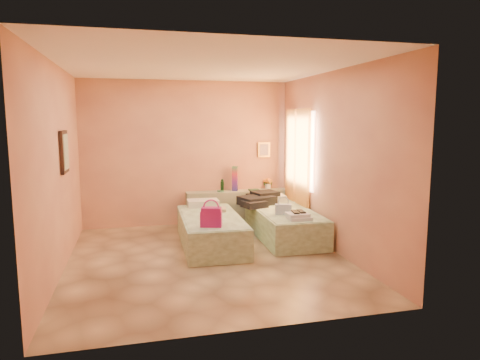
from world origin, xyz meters
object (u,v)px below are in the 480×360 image
object	(u,v)px
headboard_ledge	(238,207)
bed_left	(211,231)
magenta_handbag	(211,217)
blue_handbag	(283,209)
flower_vase	(268,182)
bed_right	(284,224)
towel_stack	(299,216)
green_book	(254,190)
water_bottle	(222,186)

from	to	relation	value
headboard_ledge	bed_left	bearing A→B (deg)	-119.05
magenta_handbag	blue_handbag	size ratio (longest dim) A/B	1.16
bed_left	flower_vase	xyz separation A→B (m)	(1.46, 1.53, 0.53)
bed_left	bed_right	distance (m)	1.34
towel_stack	green_book	bearing A→B (deg)	95.42
headboard_ledge	towel_stack	size ratio (longest dim) A/B	5.86
bed_left	blue_handbag	size ratio (longest dim) A/B	7.55
headboard_ledge	blue_handbag	xyz separation A→B (m)	(0.38, -1.63, 0.26)
magenta_handbag	towel_stack	distance (m)	1.42
bed_right	towel_stack	xyz separation A→B (m)	(-0.03, -0.74, 0.30)
flower_vase	towel_stack	distance (m)	2.13
headboard_ledge	water_bottle	size ratio (longest dim) A/B	8.60
bed_left	green_book	size ratio (longest dim) A/B	10.30
water_bottle	green_book	world-z (taller)	water_bottle
bed_left	flower_vase	bearing A→B (deg)	47.90
bed_left	magenta_handbag	xyz separation A→B (m)	(-0.12, -0.69, 0.39)
headboard_ledge	bed_right	xyz separation A→B (m)	(0.52, -1.29, -0.08)
blue_handbag	bed_left	bearing A→B (deg)	-174.21
bed_left	headboard_ledge	bearing A→B (deg)	62.59
bed_left	green_book	distance (m)	1.81
green_book	flower_vase	size ratio (longest dim) A/B	0.73
magenta_handbag	blue_handbag	xyz separation A→B (m)	(1.30, 0.51, -0.06)
bed_left	water_bottle	bearing A→B (deg)	72.62
headboard_ledge	bed_right	world-z (taller)	headboard_ledge
headboard_ledge	bed_left	size ratio (longest dim) A/B	1.02
blue_handbag	towel_stack	world-z (taller)	blue_handbag
headboard_ledge	towel_stack	distance (m)	2.10
green_book	water_bottle	bearing A→B (deg)	178.05
water_bottle	magenta_handbag	size ratio (longest dim) A/B	0.78
magenta_handbag	water_bottle	bearing A→B (deg)	90.19
headboard_ledge	magenta_handbag	bearing A→B (deg)	-113.23
bed_left	water_bottle	distance (m)	1.55
green_book	blue_handbag	distance (m)	1.55
towel_stack	headboard_ledge	bearing A→B (deg)	103.74
green_book	towel_stack	distance (m)	1.97
flower_vase	blue_handbag	distance (m)	1.74
headboard_ledge	towel_stack	world-z (taller)	headboard_ledge
headboard_ledge	flower_vase	distance (m)	0.81
bed_left	blue_handbag	bearing A→B (deg)	-7.09
headboard_ledge	blue_handbag	bearing A→B (deg)	-76.88
water_bottle	flower_vase	xyz separation A→B (m)	(0.98, 0.15, 0.01)
water_bottle	magenta_handbag	xyz separation A→B (m)	(-0.59, -2.08, -0.13)
bed_right	green_book	xyz separation A→B (m)	(-0.21, 1.21, 0.42)
headboard_ledge	flower_vase	bearing A→B (deg)	6.89
water_bottle	green_book	distance (m)	0.65
flower_vase	bed_left	bearing A→B (deg)	-133.75
blue_handbag	flower_vase	bearing A→B (deg)	95.29
headboard_ledge	green_book	bearing A→B (deg)	-14.03
bed_left	magenta_handbag	size ratio (longest dim) A/B	6.50
green_book	bed_left	bearing A→B (deg)	-130.02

